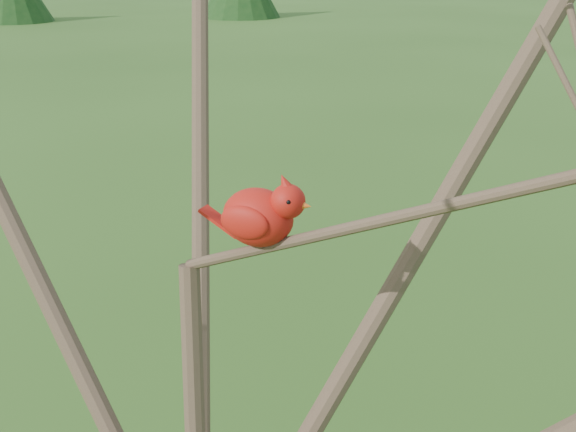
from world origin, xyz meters
name	(u,v)px	position (x,y,z in m)	size (l,w,h in m)	color
crabapple_tree	(183,194)	(0.03, -0.02, 2.12)	(2.35, 2.05, 2.95)	#412D23
cardinal	(262,215)	(0.09, 0.09, 2.06)	(0.19, 0.10, 0.13)	red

